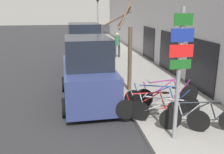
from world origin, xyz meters
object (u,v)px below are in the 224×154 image
signpost (179,68)px  bicycle_1 (168,114)px  parked_car_0 (88,74)px  street_tree (128,52)px  pedestrian_near (117,43)px  bicycle_3 (161,101)px  parked_car_1 (84,50)px  traffic_light (98,12)px  bicycle_2 (152,107)px  bicycle_4 (167,95)px  bicycle_0 (200,118)px

signpost → bicycle_1: signpost is taller
parked_car_0 → street_tree: size_ratio=1.20×
parked_car_0 → pedestrian_near: parked_car_0 is taller
bicycle_3 → pedestrian_near: pedestrian_near is taller
bicycle_3 → parked_car_1: (-1.99, 6.68, 0.62)m
bicycle_1 → traffic_light: 14.02m
bicycle_2 → traffic_light: (-0.11, 13.25, 2.51)m
bicycle_4 → street_tree: size_ratio=0.68×
parked_car_0 → parked_car_1: (0.16, 4.91, 0.09)m
street_tree → signpost: bearing=-85.8°
parked_car_1 → street_tree: street_tree is taller
bicycle_4 → parked_car_1: size_ratio=0.55×
parked_car_1 → pedestrian_near: 3.59m
bicycle_3 → pedestrian_near: bearing=25.1°
pedestrian_near → traffic_light: (-0.89, 3.50, 1.94)m
street_tree → parked_car_0: bearing=-159.9°
signpost → bicycle_3: 2.19m
signpost → bicycle_1: (0.09, 0.71, -1.49)m
bicycle_3 → street_tree: (-0.50, 2.38, 1.19)m
bicycle_3 → street_tree: 2.70m
bicycle_0 → traffic_light: bearing=16.2°
bicycle_0 → bicycle_3: size_ratio=1.03×
bicycle_0 → parked_car_1: parked_car_1 is taller
bicycle_4 → parked_car_1: 6.67m
bicycle_0 → bicycle_2: (-1.06, 0.92, 0.00)m
street_tree → bicycle_2: bearing=-87.9°
bicycle_4 → parked_car_1: (-2.38, 6.20, 0.61)m
bicycle_4 → signpost: bearing=158.4°
street_tree → traffic_light: (-0.01, 10.50, 1.30)m
signpost → bicycle_3: size_ratio=1.54×
bicycle_3 → traffic_light: size_ratio=0.47×
bicycle_0 → bicycle_4: size_ratio=0.92×
bicycle_3 → bicycle_4: 0.62m
bicycle_1 → bicycle_4: (0.51, 1.38, 0.04)m
signpost → bicycle_4: 2.62m
bicycle_3 → parked_car_0: size_ratio=0.51×
bicycle_1 → parked_car_1: parked_car_1 is taller
bicycle_1 → street_tree: 3.52m
bicycle_2 → bicycle_4: bicycle_4 is taller
bicycle_0 → bicycle_4: (-0.26, 1.77, 0.04)m
bicycle_1 → bicycle_3: bicycle_3 is taller
bicycle_3 → parked_car_1: parked_car_1 is taller
traffic_light → bicycle_2: bearing=-89.5°
signpost → bicycle_4: signpost is taller
traffic_light → pedestrian_near: bearing=-75.7°
bicycle_0 → street_tree: (-1.16, 3.67, 1.22)m
bicycle_0 → street_tree: street_tree is taller
bicycle_3 → bicycle_4: bicycle_4 is taller
bicycle_1 → bicycle_4: bearing=13.7°
bicycle_1 → street_tree: (-0.38, 3.28, 1.22)m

